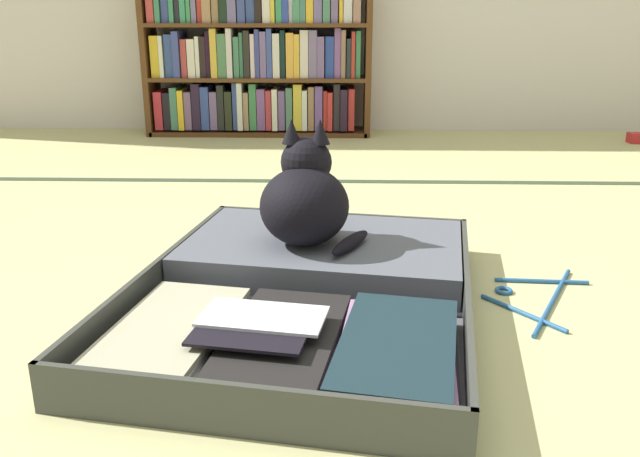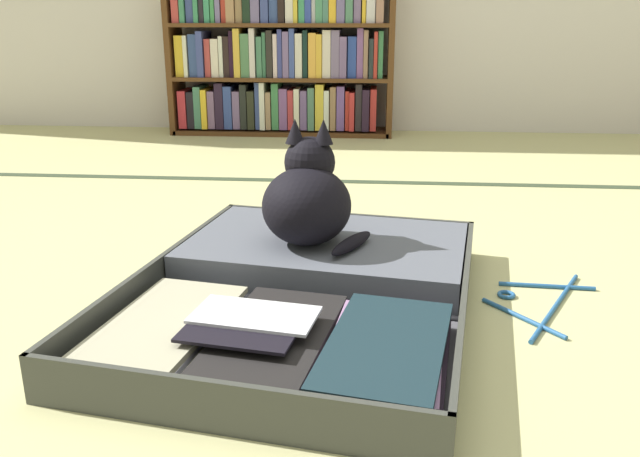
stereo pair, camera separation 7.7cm
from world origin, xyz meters
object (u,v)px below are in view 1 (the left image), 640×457
Objects in this scene: black_cat at (306,199)px; small_red_pouch at (639,138)px; clothes_hanger at (536,297)px; bookshelf at (257,54)px; open_suitcase at (312,285)px.

black_cat is 2.42m from small_red_pouch.
black_cat is 0.81× the size of clothes_hanger.
small_red_pouch is (1.95, -0.21, -0.40)m from bookshelf.
open_suitcase is 0.51m from clothes_hanger.
bookshelf is 2.07m from black_cat.
black_cat is 2.91× the size of small_red_pouch.
bookshelf is at bearing 112.33° from clothes_hanger.
open_suitcase is at bearing -80.22° from bookshelf.
clothes_hanger is (0.51, 0.03, -0.03)m from open_suitcase.
clothes_hanger is at bearing -67.67° from bookshelf.
black_cat reaches higher than small_red_pouch.
small_red_pouch is at bearing -6.21° from bookshelf.
open_suitcase is at bearing -82.39° from black_cat.
black_cat is at bearing 166.82° from clothes_hanger.
open_suitcase is (0.38, -2.18, -0.38)m from bookshelf.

